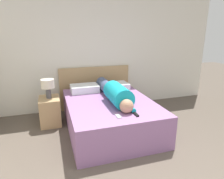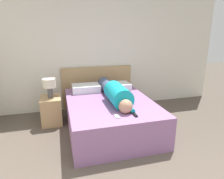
{
  "view_description": "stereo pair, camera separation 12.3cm",
  "coord_description": "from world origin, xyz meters",
  "px_view_note": "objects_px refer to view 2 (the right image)",
  "views": [
    {
      "loc": [
        -1.02,
        -1.11,
        1.73
      ],
      "look_at": [
        -0.06,
        1.93,
        0.79
      ],
      "focal_mm": 32.0,
      "sensor_mm": 36.0,
      "label": 1
    },
    {
      "loc": [
        -0.9,
        -1.15,
        1.73
      ],
      "look_at": [
        -0.06,
        1.93,
        0.79
      ],
      "focal_mm": 32.0,
      "sensor_mm": 36.0,
      "label": 2
    }
  ],
  "objects_px": {
    "tv_remote": "(135,115)",
    "cell_phone": "(117,116)",
    "table_lamp": "(49,84)",
    "pillow_near_headboard": "(86,88)",
    "bed": "(110,115)",
    "pillow_second": "(117,86)",
    "person_lying": "(115,93)",
    "nightstand": "(52,110)"
  },
  "relations": [
    {
      "from": "pillow_near_headboard",
      "to": "cell_phone",
      "type": "distance_m",
      "value": 1.39
    },
    {
      "from": "bed",
      "to": "tv_remote",
      "type": "relative_size",
      "value": 12.89
    },
    {
      "from": "pillow_near_headboard",
      "to": "cell_phone",
      "type": "xyz_separation_m",
      "value": [
        0.25,
        -1.37,
        -0.06
      ]
    },
    {
      "from": "person_lying",
      "to": "tv_remote",
      "type": "xyz_separation_m",
      "value": [
        0.1,
        -0.71,
        -0.13
      ]
    },
    {
      "from": "pillow_near_headboard",
      "to": "cell_phone",
      "type": "bearing_deg",
      "value": -79.71
    },
    {
      "from": "bed",
      "to": "table_lamp",
      "type": "relative_size",
      "value": 5.38
    },
    {
      "from": "tv_remote",
      "to": "nightstand",
      "type": "bearing_deg",
      "value": 134.26
    },
    {
      "from": "pillow_near_headboard",
      "to": "tv_remote",
      "type": "bearing_deg",
      "value": -69.8
    },
    {
      "from": "nightstand",
      "to": "pillow_near_headboard",
      "type": "xyz_separation_m",
      "value": [
        0.7,
        0.15,
        0.35
      ]
    },
    {
      "from": "tv_remote",
      "to": "cell_phone",
      "type": "xyz_separation_m",
      "value": [
        -0.26,
        0.02,
        -0.01
      ]
    },
    {
      "from": "table_lamp",
      "to": "person_lying",
      "type": "relative_size",
      "value": 0.23
    },
    {
      "from": "pillow_near_headboard",
      "to": "table_lamp",
      "type": "bearing_deg",
      "value": -167.97
    },
    {
      "from": "table_lamp",
      "to": "pillow_second",
      "type": "relative_size",
      "value": 0.69
    },
    {
      "from": "bed",
      "to": "pillow_near_headboard",
      "type": "distance_m",
      "value": 0.83
    },
    {
      "from": "pillow_second",
      "to": "tv_remote",
      "type": "relative_size",
      "value": 3.49
    },
    {
      "from": "pillow_second",
      "to": "cell_phone",
      "type": "bearing_deg",
      "value": -106.83
    },
    {
      "from": "bed",
      "to": "person_lying",
      "type": "bearing_deg",
      "value": 0.7
    },
    {
      "from": "table_lamp",
      "to": "tv_remote",
      "type": "xyz_separation_m",
      "value": [
        1.21,
        -1.25,
        -0.22
      ]
    },
    {
      "from": "nightstand",
      "to": "tv_remote",
      "type": "distance_m",
      "value": 1.76
    },
    {
      "from": "table_lamp",
      "to": "pillow_near_headboard",
      "type": "relative_size",
      "value": 0.65
    },
    {
      "from": "person_lying",
      "to": "pillow_second",
      "type": "height_order",
      "value": "person_lying"
    },
    {
      "from": "bed",
      "to": "tv_remote",
      "type": "height_order",
      "value": "tv_remote"
    },
    {
      "from": "nightstand",
      "to": "table_lamp",
      "type": "xyz_separation_m",
      "value": [
        -0.0,
        0.0,
        0.51
      ]
    },
    {
      "from": "nightstand",
      "to": "cell_phone",
      "type": "height_order",
      "value": "cell_phone"
    },
    {
      "from": "table_lamp",
      "to": "pillow_near_headboard",
      "type": "height_order",
      "value": "table_lamp"
    },
    {
      "from": "person_lying",
      "to": "pillow_near_headboard",
      "type": "height_order",
      "value": "person_lying"
    },
    {
      "from": "person_lying",
      "to": "pillow_near_headboard",
      "type": "distance_m",
      "value": 0.8
    },
    {
      "from": "nightstand",
      "to": "person_lying",
      "type": "xyz_separation_m",
      "value": [
        1.11,
        -0.54,
        0.42
      ]
    },
    {
      "from": "nightstand",
      "to": "pillow_second",
      "type": "bearing_deg",
      "value": 6.25
    },
    {
      "from": "tv_remote",
      "to": "cell_phone",
      "type": "relative_size",
      "value": 1.15
    },
    {
      "from": "nightstand",
      "to": "tv_remote",
      "type": "height_order",
      "value": "tv_remote"
    },
    {
      "from": "table_lamp",
      "to": "person_lying",
      "type": "xyz_separation_m",
      "value": [
        1.11,
        -0.54,
        -0.09
      ]
    },
    {
      "from": "tv_remote",
      "to": "pillow_second",
      "type": "bearing_deg",
      "value": 83.84
    },
    {
      "from": "pillow_near_headboard",
      "to": "cell_phone",
      "type": "relative_size",
      "value": 4.24
    },
    {
      "from": "pillow_second",
      "to": "person_lying",
      "type": "bearing_deg",
      "value": -110.09
    },
    {
      "from": "nightstand",
      "to": "person_lying",
      "type": "distance_m",
      "value": 1.31
    },
    {
      "from": "table_lamp",
      "to": "pillow_second",
      "type": "xyz_separation_m",
      "value": [
        1.36,
        0.15,
        -0.17
      ]
    },
    {
      "from": "bed",
      "to": "table_lamp",
      "type": "distance_m",
      "value": 1.26
    },
    {
      "from": "nightstand",
      "to": "person_lying",
      "type": "bearing_deg",
      "value": -25.7
    },
    {
      "from": "person_lying",
      "to": "pillow_second",
      "type": "bearing_deg",
      "value": 69.91
    },
    {
      "from": "nightstand",
      "to": "pillow_second",
      "type": "distance_m",
      "value": 1.41
    },
    {
      "from": "bed",
      "to": "cell_phone",
      "type": "xyz_separation_m",
      "value": [
        -0.07,
        -0.68,
        0.28
      ]
    }
  ]
}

